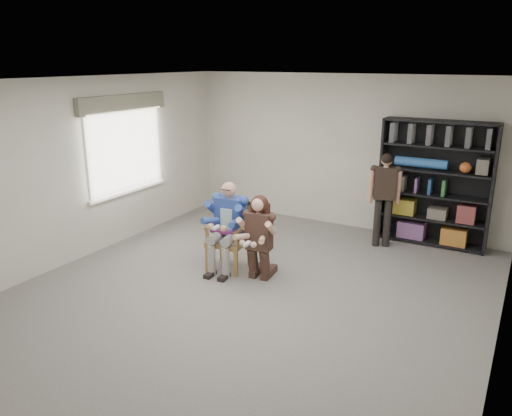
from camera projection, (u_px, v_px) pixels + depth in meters
The scene contains 8 objects.
room_shell at pixel (246, 196), 6.25m from camera, with size 6.00×7.00×2.80m, color beige, non-canonical shape.
floor at pixel (247, 297), 6.66m from camera, with size 6.00×7.00×0.01m, color slate.
window_left at pixel (126, 146), 8.41m from camera, with size 0.16×2.00×1.75m, color white, non-canonical shape.
armchair at pixel (228, 236), 7.40m from camera, with size 0.60×0.58×1.04m, color olive, non-canonical shape.
seated_man at pixel (228, 226), 7.36m from camera, with size 0.58×0.81×1.35m, color navy, non-canonical shape.
kneeling_woman at pixel (258, 239), 7.00m from camera, with size 0.52×0.83×1.24m, color #35241C, non-canonical shape.
bookshelf at pixel (435, 184), 8.29m from camera, with size 1.80×0.38×2.10m, color black, non-canonical shape.
standing_man at pixel (384, 201), 8.24m from camera, with size 0.49×0.27×1.59m, color black, non-canonical shape.
Camera 1 is at (3.07, -5.19, 3.05)m, focal length 35.00 mm.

